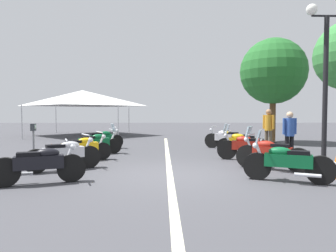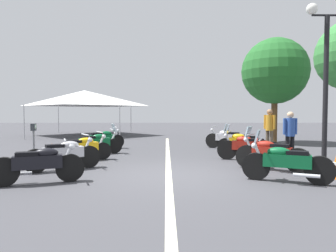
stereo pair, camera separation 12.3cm
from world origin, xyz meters
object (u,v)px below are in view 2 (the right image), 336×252
at_px(motorcycle_left_row_2, 81,148).
at_px(traffic_cone_1, 52,153).
at_px(motorcycle_right_row_1, 271,153).
at_px(motorcycle_right_row_2, 248,147).
at_px(motorcycle_left_row_4, 103,139).
at_px(motorcycle_right_row_3, 242,142).
at_px(parking_meter, 34,136).
at_px(bystander_1, 290,132).
at_px(motorcycle_left_row_0, 39,164).
at_px(motorcycle_right_row_4, 228,138).
at_px(event_tent, 85,98).
at_px(street_lamp_twin_globe, 326,56).
at_px(motorcycle_left_row_3, 95,143).
at_px(roadside_tree_1, 275,71).
at_px(bystander_2, 269,127).
at_px(motorcycle_right_row_0, 285,162).
at_px(motorcycle_left_row_1, 64,154).

height_order(motorcycle_left_row_2, traffic_cone_1, motorcycle_left_row_2).
relative_size(motorcycle_right_row_1, motorcycle_right_row_2, 0.86).
relative_size(motorcycle_left_row_4, motorcycle_right_row_3, 0.96).
bearing_deg(parking_meter, motorcycle_right_row_3, 16.24).
distance_m(motorcycle_right_row_1, traffic_cone_1, 6.95).
distance_m(motorcycle_right_row_3, bystander_1, 2.07).
height_order(motorcycle_left_row_0, motorcycle_right_row_4, motorcycle_right_row_4).
xyz_separation_m(motorcycle_left_row_0, motorcycle_left_row_4, (6.50, -0.08, -0.01)).
relative_size(traffic_cone_1, event_tent, 0.09).
bearing_deg(motorcycle_right_row_2, motorcycle_left_row_2, 21.26).
bearing_deg(motorcycle_right_row_1, street_lamp_twin_globe, -133.49).
xyz_separation_m(motorcycle_left_row_3, parking_meter, (-2.36, 1.36, 0.44)).
relative_size(motorcycle_right_row_2, roadside_tree_1, 0.37).
xyz_separation_m(traffic_cone_1, bystander_1, (0.23, -8.06, 0.68)).
distance_m(motorcycle_left_row_3, traffic_cone_1, 2.00).
xyz_separation_m(motorcycle_left_row_2, motorcycle_right_row_3, (1.78, -5.85, 0.01)).
relative_size(street_lamp_twin_globe, bystander_2, 2.70).
xyz_separation_m(motorcycle_left_row_0, motorcycle_right_row_3, (4.96, -5.91, -0.00)).
bearing_deg(motorcycle_left_row_2, motorcycle_right_row_2, -29.30).
bearing_deg(motorcycle_left_row_2, motorcycle_left_row_4, 59.40).
distance_m(motorcycle_right_row_0, motorcycle_right_row_3, 4.85).
distance_m(motorcycle_left_row_4, event_tent, 8.86).
height_order(motorcycle_left_row_2, bystander_1, bystander_1).
relative_size(motorcycle_left_row_1, bystander_1, 1.12).
bearing_deg(motorcycle_right_row_3, traffic_cone_1, 37.63).
relative_size(motorcycle_right_row_3, bystander_2, 1.08).
height_order(motorcycle_left_row_3, parking_meter, parking_meter).
bearing_deg(bystander_2, motorcycle_left_row_3, 146.75).
distance_m(motorcycle_right_row_0, motorcycle_right_row_2, 3.16).
height_order(motorcycle_left_row_1, motorcycle_left_row_4, motorcycle_left_row_1).
distance_m(motorcycle_left_row_0, street_lamp_twin_globe, 8.32).
relative_size(motorcycle_right_row_4, bystander_2, 1.09).
relative_size(parking_meter, roadside_tree_1, 0.23).
height_order(motorcycle_left_row_2, bystander_2, bystander_2).
height_order(motorcycle_left_row_4, traffic_cone_1, motorcycle_left_row_4).
bearing_deg(event_tent, motorcycle_left_row_2, -165.49).
distance_m(motorcycle_left_row_4, motorcycle_right_row_1, 7.58).
height_order(motorcycle_left_row_4, parking_meter, parking_meter).
bearing_deg(motorcycle_left_row_3, street_lamp_twin_globe, -43.22).
bearing_deg(motorcycle_left_row_1, roadside_tree_1, 9.00).
xyz_separation_m(motorcycle_left_row_2, street_lamp_twin_globe, (-1.22, -7.52, 2.84)).
distance_m(motorcycle_right_row_3, traffic_cone_1, 7.05).
xyz_separation_m(motorcycle_right_row_0, bystander_1, (3.27, -1.45, 0.50)).
bearing_deg(motorcycle_left_row_1, motorcycle_right_row_3, -2.67).
xyz_separation_m(motorcycle_right_row_2, event_tent, (11.27, 8.58, 2.17)).
height_order(motorcycle_right_row_3, street_lamp_twin_globe, street_lamp_twin_globe).
bearing_deg(event_tent, motorcycle_right_row_2, -142.73).
bearing_deg(motorcycle_right_row_2, street_lamp_twin_globe, 165.57).
xyz_separation_m(motorcycle_left_row_3, traffic_cone_1, (-1.70, 1.06, -0.17)).
relative_size(bystander_1, bystander_2, 0.94).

